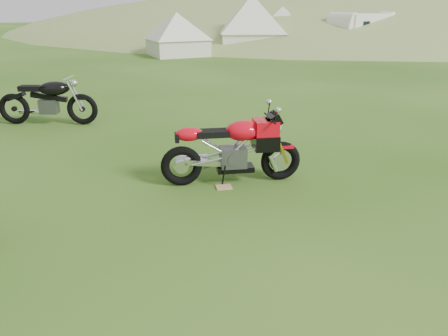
{
  "coord_description": "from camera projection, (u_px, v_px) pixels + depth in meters",
  "views": [
    {
      "loc": [
        -1.32,
        -4.66,
        2.55
      ],
      "look_at": [
        -0.24,
        0.4,
        0.57
      ],
      "focal_mm": 35.0,
      "sensor_mm": 36.0,
      "label": 1
    }
  ],
  "objects": [
    {
      "name": "ground",
      "position": [
        250.0,
        221.0,
        5.42
      ],
      "size": [
        120.0,
        120.0,
        0.0
      ],
      "primitive_type": "plane",
      "color": "#244C10",
      "rests_on": "ground"
    },
    {
      "name": "hillside",
      "position": [
        368.0,
        27.0,
        46.65
      ],
      "size": [
        80.0,
        64.0,
        8.0
      ],
      "primitive_type": "ellipsoid",
      "color": "#859D50",
      "rests_on": "ground"
    },
    {
      "name": "hedgerow",
      "position": [
        368.0,
        27.0,
        46.65
      ],
      "size": [
        36.0,
        1.2,
        8.6
      ],
      "primitive_type": null,
      "color": "#133311",
      "rests_on": "ground"
    },
    {
      "name": "sport_motorcycle",
      "position": [
        232.0,
        144.0,
        6.38
      ],
      "size": [
        2.02,
        0.61,
        1.2
      ],
      "primitive_type": null,
      "rotation": [
        0.0,
        0.0,
        -0.06
      ],
      "color": "red",
      "rests_on": "ground"
    },
    {
      "name": "plywood_board",
      "position": [
        224.0,
        187.0,
        6.39
      ],
      "size": [
        0.23,
        0.19,
        0.02
      ],
      "primitive_type": "cube",
      "rotation": [
        0.0,
        0.0,
        -0.03
      ],
      "color": "tan",
      "rests_on": "ground"
    },
    {
      "name": "vintage_moto_c",
      "position": [
        47.0,
        99.0,
        9.5
      ],
      "size": [
        2.17,
        0.97,
        1.11
      ],
      "primitive_type": null,
      "rotation": [
        0.0,
        0.0,
        -0.24
      ],
      "color": "black",
      "rests_on": "ground"
    },
    {
      "name": "tent_left",
      "position": [
        177.0,
        32.0,
        21.72
      ],
      "size": [
        3.1,
        3.1,
        2.27
      ],
      "primitive_type": null,
      "rotation": [
        0.0,
        0.0,
        0.2
      ],
      "color": "silver",
      "rests_on": "ground"
    },
    {
      "name": "tent_mid",
      "position": [
        252.0,
        24.0,
        23.67
      ],
      "size": [
        3.76,
        3.76,
        2.8
      ],
      "primitive_type": null,
      "rotation": [
        0.0,
        0.0,
        -0.18
      ],
      "color": "silver",
      "rests_on": "ground"
    },
    {
      "name": "tent_right",
      "position": [
        282.0,
        26.0,
        26.09
      ],
      "size": [
        3.7,
        3.7,
        2.43
      ],
      "primitive_type": null,
      "rotation": [
        0.0,
        0.0,
        -0.42
      ],
      "color": "silver",
      "rests_on": "ground"
    },
    {
      "name": "caravan",
      "position": [
        361.0,
        31.0,
        24.61
      ],
      "size": [
        4.63,
        3.47,
        1.98
      ],
      "primitive_type": null,
      "rotation": [
        0.0,
        0.0,
        0.43
      ],
      "color": "white",
      "rests_on": "ground"
    }
  ]
}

